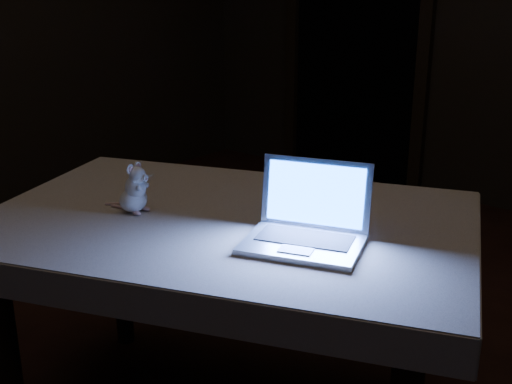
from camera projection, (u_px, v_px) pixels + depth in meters
The scene contains 5 objects.
doorway at pixel (357, 16), 4.08m from camera, with size 1.06×0.36×2.13m, color black, non-canonical shape.
table at pixel (228, 325), 1.87m from camera, with size 1.23×0.79×0.66m, color black, non-canonical shape.
tablecloth at pixel (190, 229), 1.79m from camera, with size 1.32×0.88×0.09m, color beige, non-canonical shape.
laptop at pixel (303, 210), 1.53m from camera, with size 0.28×0.25×0.19m, color #A7A8AC, non-canonical shape.
plush_mouse at pixel (133, 188), 1.78m from camera, with size 0.10×0.10×0.14m, color white, non-canonical shape.
Camera 1 is at (1.08, -1.18, 1.29)m, focal length 45.00 mm.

